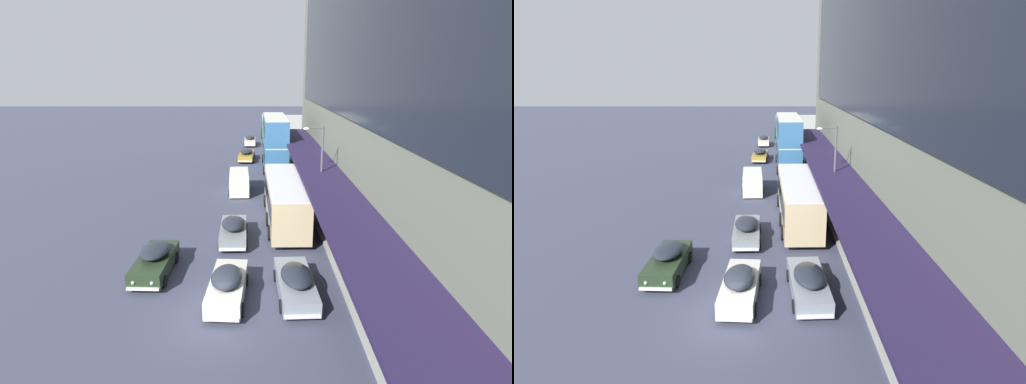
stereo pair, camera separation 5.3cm
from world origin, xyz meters
TOP-DOWN VIEW (x-y plane):
  - ground at (0.00, 0.00)m, footprint 240.00×240.00m
  - sidewalk_kerb at (11.00, 0.00)m, footprint 10.00×180.00m
  - transit_bus_kerbside_front at (3.96, 54.98)m, footprint 2.75×9.10m
  - transit_bus_kerbside_rear at (3.77, 12.29)m, footprint 2.92×10.69m
  - transit_bus_kerbside_far at (3.81, 29.64)m, footprint 2.81×9.71m
  - sedan_oncoming_rear at (0.75, 44.87)m, footprint 1.80×4.32m
  - sedan_second_near at (0.28, 1.67)m, footprint 1.97×4.71m
  - sedan_far_back at (0.46, 34.04)m, footprint 2.09×5.00m
  - sedan_trailing_near at (-3.86, 4.36)m, footprint 1.98×4.72m
  - sedan_lead_near at (3.60, 2.01)m, footprint 2.01×4.98m
  - sedan_oncoming_front at (0.19, 8.81)m, footprint 1.90×4.65m
  - vw_van at (0.10, 20.00)m, footprint 2.05×4.62m
  - pedestrian_at_kerb at (6.76, 0.07)m, footprint 0.61×0.33m
  - street_lamp at (6.26, 12.84)m, footprint 1.50×0.28m

SIDE VIEW (x-z plane):
  - ground at x=0.00m, z-range 0.00..0.00m
  - sidewalk_kerb at x=11.00m, z-range 0.00..0.15m
  - sedan_far_back at x=0.46m, z-range -0.02..1.55m
  - sedan_lead_near at x=3.60m, z-range -0.02..1.55m
  - sedan_trailing_near at x=-3.86m, z-range -0.01..1.58m
  - sedan_oncoming_rear at x=0.75m, z-range -0.02..1.59m
  - sedan_oncoming_front at x=0.19m, z-range -0.02..1.60m
  - sedan_second_near at x=0.28m, z-range -0.01..1.62m
  - vw_van at x=0.10m, z-range 0.12..2.08m
  - pedestrian_at_kerb at x=6.76m, z-range 0.25..2.11m
  - transit_bus_kerbside_rear at x=3.77m, z-range 0.24..3.47m
  - transit_bus_kerbside_front at x=3.96m, z-range 0.24..3.55m
  - transit_bus_kerbside_far at x=3.81m, z-range 0.24..6.21m
  - street_lamp at x=6.26m, z-range 0.72..7.57m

